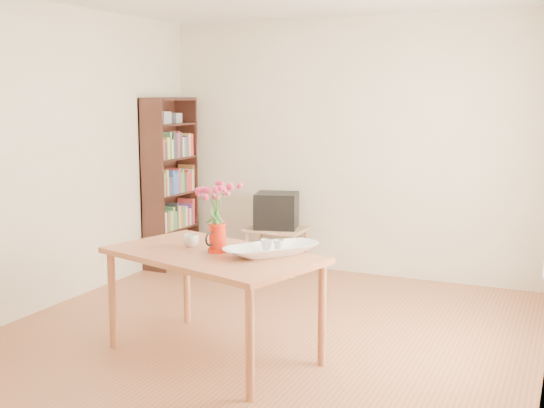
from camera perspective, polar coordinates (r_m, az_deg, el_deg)
The scene contains 11 objects.
room at distance 4.89m, azimuth -1.11°, elevation 2.97°, with size 4.50×4.50×4.50m.
table at distance 4.75m, azimuth -4.97°, elevation -4.96°, with size 1.65×1.23×0.75m.
tv_stand at distance 7.10m, azimuth 0.38°, elevation -2.58°, with size 0.60×0.45×0.46m.
bookshelf at distance 7.37m, azimuth -8.49°, elevation 1.32°, with size 0.28×0.70×1.80m.
pitcher at distance 4.72m, azimuth -4.58°, elevation -2.93°, with size 0.13×0.21×0.20m.
flowers at distance 4.67m, azimuth -4.63°, elevation 0.21°, with size 0.23×0.23×0.33m, color #F0386E, non-canonical shape.
mug at distance 4.92m, azimuth -6.78°, elevation -3.05°, with size 0.11×0.11×0.09m, color white.
bowl at distance 4.59m, azimuth -0.03°, elevation -1.78°, with size 0.44×0.44×0.42m, color white.
teacup_a at distance 4.61m, azimuth -0.49°, elevation -2.27°, with size 0.07×0.07×0.06m, color white.
teacup_b at distance 4.60m, azimuth 0.58°, elevation -2.31°, with size 0.07×0.07×0.06m, color white.
television at distance 7.07m, azimuth 0.42°, elevation -0.49°, with size 0.51×0.49×0.37m.
Camera 1 is at (2.11, -4.39, 1.82)m, focal length 45.00 mm.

